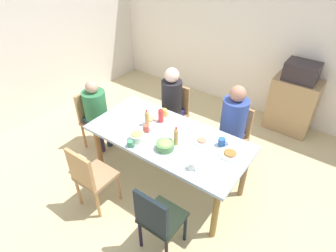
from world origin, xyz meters
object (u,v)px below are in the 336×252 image
object	(u,v)px
bottle_0	(176,136)
cup_2	(130,144)
bowl_1	(165,145)
bottle_1	(161,115)
plate_0	(230,154)
cup_3	(146,128)
cup_4	(222,142)
cup_1	(192,166)
bottle_2	(147,118)
side_cabinet	(292,105)
chair_1	(90,176)
plate_1	(202,141)
microwave	(302,71)
plate_2	(150,119)
cup_0	(164,113)
person_0	(233,121)
person_3	(171,100)
chair_4	(94,117)
chair_2	(158,218)
chair_0	(234,134)
chair_3	(175,110)
bowl_0	(137,136)
person_4	(96,109)
dining_table	(168,141)

from	to	relation	value
bottle_0	cup_2	bearing A→B (deg)	-139.70
bowl_1	bottle_1	bearing A→B (deg)	132.25
bottle_1	plate_0	bearing A→B (deg)	-3.21
cup_3	cup_4	world-z (taller)	cup_4
bottle_0	plate_0	bearing A→B (deg)	19.03
cup_3	bottle_0	bearing A→B (deg)	1.92
cup_1	cup_4	size ratio (longest dim) A/B	0.94
bottle_2	side_cabinet	distance (m)	2.51
chair_1	cup_3	distance (m)	0.86
plate_1	microwave	distance (m)	2.10
plate_2	cup_2	bearing A→B (deg)	-74.74
cup_0	bottle_1	world-z (taller)	bottle_1
person_0	bottle_0	distance (m)	0.90
bowl_1	bottle_2	distance (m)	0.52
person_3	cup_2	bearing A→B (deg)	-77.59
chair_4	bowl_1	distance (m)	1.52
plate_0	plate_1	size ratio (longest dim) A/B	1.29
chair_2	bottle_0	size ratio (longest dim) A/B	3.73
chair_0	chair_2	bearing A→B (deg)	-90.00
cup_0	side_cabinet	bearing A→B (deg)	57.11
person_3	bottle_2	bearing A→B (deg)	-78.84
cup_1	bottle_2	size ratio (longest dim) A/B	0.51
cup_2	bottle_0	xyz separation A→B (m)	(0.40, 0.34, 0.08)
person_0	chair_3	xyz separation A→B (m)	(-0.98, 0.09, -0.26)
person_3	bowl_0	distance (m)	1.07
person_4	bottle_1	world-z (taller)	person_4
bowl_1	bottle_1	size ratio (longest dim) A/B	0.97
cup_2	plate_1	bearing A→B (deg)	41.73
chair_3	plate_0	size ratio (longest dim) A/B	3.48
dining_table	bottle_0	distance (m)	0.27
chair_0	chair_1	bearing A→B (deg)	-120.15
chair_2	cup_1	world-z (taller)	chair_2
bowl_0	bottle_1	world-z (taller)	bottle_1
plate_0	person_0	bearing A→B (deg)	112.73
plate_2	cup_4	world-z (taller)	cup_4
cup_3	side_cabinet	world-z (taller)	side_cabinet
bowl_1	plate_1	bearing A→B (deg)	52.32
bowl_0	chair_0	bearing A→B (deg)	56.59
bottle_0	chair_1	bearing A→B (deg)	-130.01
plate_0	bowl_0	distance (m)	1.08
person_3	cup_2	xyz separation A→B (m)	(0.26, -1.16, 0.07)
chair_0	person_0	bearing A→B (deg)	-90.00
plate_2	bowl_0	xyz separation A→B (m)	(0.13, -0.40, 0.04)
person_4	cup_1	distance (m)	1.83
plate_0	bottle_2	distance (m)	1.11
chair_0	person_4	size ratio (longest dim) A/B	0.80
dining_table	plate_1	xyz separation A→B (m)	(0.38, 0.15, 0.10)
chair_0	bottle_1	world-z (taller)	bottle_1
chair_3	person_3	distance (m)	0.25
plate_0	bowl_1	distance (m)	0.73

